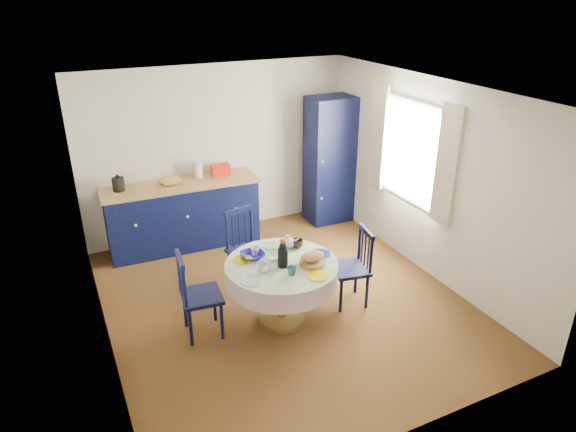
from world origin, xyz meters
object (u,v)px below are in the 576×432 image
kitchen_counter (183,213)px  dining_table (282,273)px  mug_c (297,243)px  mug_a (264,268)px  chair_left (197,295)px  chair_far (246,248)px  chair_right (353,267)px  mug_d (255,251)px  cobalt_bowl (253,255)px  mug_b (292,271)px  pantry_cabinet (330,161)px

kitchen_counter → dining_table: (0.50, -2.31, 0.13)m
kitchen_counter → mug_c: bearing=-66.5°
mug_a → chair_left: bearing=159.9°
chair_far → mug_c: (0.38, -0.66, 0.29)m
mug_c → chair_right: bearing=-23.8°
chair_left → mug_a: (0.66, -0.24, 0.29)m
mug_d → cobalt_bowl: mug_d is taller
dining_table → kitchen_counter: bearing=102.1°
mug_b → chair_left: bearing=154.0°
mug_a → cobalt_bowl: bearing=89.7°
dining_table → chair_right: 0.92m
chair_far → mug_c: 0.81m
kitchen_counter → pantry_cabinet: size_ratio=1.11×
kitchen_counter → chair_right: (1.40, -2.32, -0.02)m
dining_table → chair_left: dining_table is taller
kitchen_counter → mug_b: (0.48, -2.57, 0.30)m
mug_d → pantry_cabinet: bearing=43.0°
chair_far → mug_c: bearing=-71.9°
pantry_cabinet → chair_left: 3.45m
dining_table → mug_d: size_ratio=12.25×
chair_right → chair_left: bearing=-85.3°
chair_left → chair_right: (1.82, -0.18, -0.02)m
chair_far → mug_d: (-0.12, -0.61, 0.29)m
chair_right → mug_b: bearing=-64.3°
chair_right → cobalt_bowl: (-1.15, 0.25, 0.29)m
mug_a → mug_c: (0.56, 0.32, 0.01)m
kitchen_counter → mug_b: 2.63m
cobalt_bowl → mug_b: bearing=-65.6°
chair_far → mug_b: bearing=-99.1°
chair_left → mug_d: size_ratio=9.75×
dining_table → chair_left: size_ratio=1.26×
chair_far → cobalt_bowl: chair_far is taller
chair_far → dining_table: bearing=-97.5°
mug_b → mug_c: (0.33, 0.51, 0.00)m
pantry_cabinet → cobalt_bowl: pantry_cabinet is taller
mug_c → pantry_cabinet: bearing=51.8°
chair_far → chair_left: bearing=-150.5°
pantry_cabinet → chair_right: (-0.93, -2.21, -0.51)m
mug_b → mug_a: bearing=139.9°
chair_far → mug_a: bearing=-112.0°
kitchen_counter → pantry_cabinet: pantry_cabinet is taller
cobalt_bowl → chair_right: bearing=-12.5°
chair_left → cobalt_bowl: chair_left is taller
mug_c → dining_table: bearing=-140.7°
chair_left → chair_far: bearing=-43.0°
dining_table → mug_a: size_ratio=11.14×
mug_b → mug_d: 0.59m
mug_a → mug_d: 0.38m
mug_d → cobalt_bowl: (-0.05, -0.06, -0.01)m
pantry_cabinet → dining_table: size_ratio=1.61×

